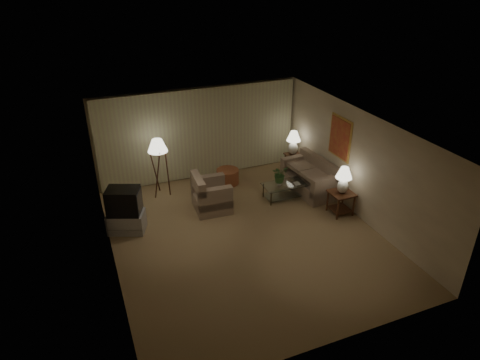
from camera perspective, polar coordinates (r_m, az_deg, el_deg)
name	(u,v)px	position (r m, az deg, el deg)	size (l,w,h in m)	color
ground	(245,235)	(10.23, 0.69, -7.41)	(7.00, 7.00, 0.00)	#88694B
room_shell	(223,144)	(10.63, -2.28, 4.75)	(6.04, 7.02, 2.72)	beige
sofa	(309,179)	(12.09, 9.16, 0.16)	(1.83, 1.12, 0.75)	gray
armchair	(212,196)	(11.08, -3.79, -2.10)	(1.04, 1.00, 0.78)	gray
side_table_near	(341,199)	(11.16, 13.32, -2.47)	(0.57, 0.57, 0.60)	#35190E
side_table_far	(292,160)	(13.12, 6.99, 2.64)	(0.45, 0.37, 0.60)	#35190E
table_lamp_near	(344,178)	(10.88, 13.65, 0.28)	(0.41, 0.41, 0.71)	white
table_lamp_far	(294,141)	(12.86, 7.15, 5.24)	(0.42, 0.42, 0.73)	white
coffee_table	(284,189)	(11.68, 5.89, -1.17)	(1.15, 0.63, 0.41)	silver
tv_cabinet	(127,222)	(10.61, -14.88, -5.40)	(0.99, 0.81, 0.50)	#A8A8AA
crt_tv	(124,201)	(10.33, -15.26, -2.74)	(0.89, 0.77, 0.64)	black
floor_lamp	(159,167)	(11.73, -10.70, 1.78)	(0.53, 0.53, 1.64)	#35190E
ottoman	(228,176)	(12.42, -1.65, 0.48)	(0.64, 0.64, 0.43)	#975C33
vase	(279,183)	(11.52, 5.27, -0.39)	(0.14, 0.14, 0.14)	silver
flowers	(280,173)	(11.38, 5.34, 0.97)	(0.42, 0.37, 0.47)	#3A682E
book	(294,184)	(11.65, 7.24, -0.54)	(0.16, 0.21, 0.02)	olive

